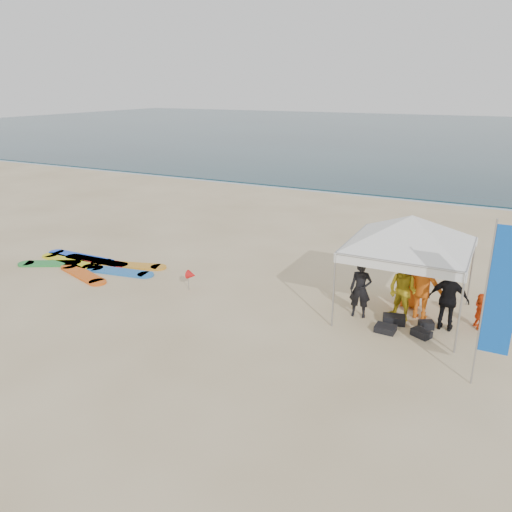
{
  "coord_description": "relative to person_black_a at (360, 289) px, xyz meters",
  "views": [
    {
      "loc": [
        6.83,
        -9.7,
        5.95
      ],
      "look_at": [
        0.59,
        2.6,
        1.2
      ],
      "focal_mm": 35.0,
      "sensor_mm": 36.0,
      "label": 1
    }
  ],
  "objects": [
    {
      "name": "person_orange_a",
      "position": [
        1.49,
        0.67,
        0.16
      ],
      "size": [
        1.29,
        0.83,
        1.89
      ],
      "primitive_type": "imported",
      "rotation": [
        0.0,
        0.0,
        3.04
      ],
      "color": "orange",
      "rests_on": "ground"
    },
    {
      "name": "shoreline_foam",
      "position": [
        -3.76,
        15.69,
        -0.78
      ],
      "size": [
        160.0,
        1.2,
        0.01
      ],
      "primitive_type": "cube",
      "color": "silver",
      "rests_on": "ground"
    },
    {
      "name": "person_orange_b",
      "position": [
        1.09,
        1.25,
        0.04
      ],
      "size": [
        0.85,
        0.59,
        1.65
      ],
      "primitive_type": "imported",
      "rotation": [
        0.0,
        0.0,
        3.06
      ],
      "color": "#D05612",
      "rests_on": "ground"
    },
    {
      "name": "canopy_tent",
      "position": [
        1.04,
        0.6,
        2.01
      ],
      "size": [
        4.24,
        4.24,
        3.2
      ],
      "color": "#A5A5A8",
      "rests_on": "ground"
    },
    {
      "name": "person_seated",
      "position": [
        2.96,
        0.7,
        -0.3
      ],
      "size": [
        0.63,
        0.93,
        0.96
      ],
      "primitive_type": "imported",
      "rotation": [
        0.0,
        0.0,
        2.0
      ],
      "color": "#FD5316",
      "rests_on": "ground"
    },
    {
      "name": "ground",
      "position": [
        -3.76,
        -2.51,
        -0.78
      ],
      "size": [
        120.0,
        120.0,
        0.0
      ],
      "primitive_type": "plane",
      "color": "beige",
      "rests_on": "ground"
    },
    {
      "name": "person_black_b",
      "position": [
        2.19,
        0.24,
        0.05
      ],
      "size": [
        0.99,
        0.44,
        1.67
      ],
      "primitive_type": "imported",
      "rotation": [
        0.0,
        0.0,
        3.1
      ],
      "color": "black",
      "rests_on": "ground"
    },
    {
      "name": "feather_flag",
      "position": [
        3.27,
        -2.11,
        1.32
      ],
      "size": [
        0.6,
        0.04,
        3.58
      ],
      "color": "#A5A5A8",
      "rests_on": "ground"
    },
    {
      "name": "ocean",
      "position": [
        -3.76,
        57.49,
        -0.74
      ],
      "size": [
        160.0,
        84.0,
        0.08
      ],
      "primitive_type": "cube",
      "color": "#0C2633",
      "rests_on": "ground"
    },
    {
      "name": "person_yellow",
      "position": [
        1.03,
        0.31,
        0.04
      ],
      "size": [
        0.98,
        0.88,
        1.65
      ],
      "primitive_type": "imported",
      "rotation": [
        0.0,
        0.0,
        -0.4
      ],
      "color": "gold",
      "rests_on": "ground"
    },
    {
      "name": "marker_pennant",
      "position": [
        -5.04,
        -0.55,
        -0.29
      ],
      "size": [
        0.28,
        0.28,
        0.64
      ],
      "color": "#A5A5A8",
      "rests_on": "ground"
    },
    {
      "name": "person_black_a",
      "position": [
        0.0,
        0.0,
        0.0
      ],
      "size": [
        0.62,
        0.46,
        1.57
      ],
      "primitive_type": "imported",
      "rotation": [
        0.0,
        0.0,
        0.15
      ],
      "color": "black",
      "rests_on": "ground"
    },
    {
      "name": "gear_pile",
      "position": [
        1.21,
        -0.24,
        -0.69
      ],
      "size": [
        1.39,
        1.06,
        0.22
      ],
      "color": "black",
      "rests_on": "ground"
    },
    {
      "name": "surfboard_spread",
      "position": [
        -9.44,
        -0.3,
        -0.75
      ],
      "size": [
        4.58,
        2.49,
        0.07
      ],
      "color": "#E25813",
      "rests_on": "ground"
    }
  ]
}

